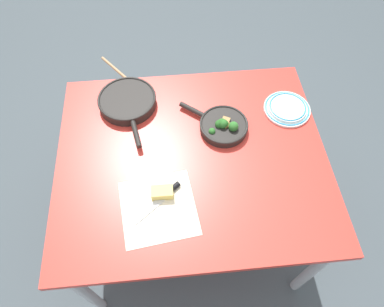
% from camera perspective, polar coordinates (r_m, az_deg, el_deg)
% --- Properties ---
extents(ground_plane, '(14.00, 14.00, 0.00)m').
position_cam_1_polar(ground_plane, '(2.22, 0.00, -10.93)').
color(ground_plane, '#424C51').
extents(dining_table_red, '(1.22, 1.03, 0.76)m').
position_cam_1_polar(dining_table_red, '(1.61, 0.00, -1.86)').
color(dining_table_red, red).
rests_on(dining_table_red, ground_plane).
extents(skillet_broccoli, '(0.31, 0.28, 0.07)m').
position_cam_1_polar(skillet_broccoli, '(1.61, 5.19, 4.70)').
color(skillet_broccoli, black).
rests_on(skillet_broccoli, dining_table_red).
extents(skillet_eggs, '(0.29, 0.43, 0.05)m').
position_cam_1_polar(skillet_eggs, '(1.73, -10.70, 8.54)').
color(skillet_eggs, black).
rests_on(skillet_eggs, dining_table_red).
extents(wooden_spoon, '(0.25, 0.31, 0.02)m').
position_cam_1_polar(wooden_spoon, '(1.86, -10.59, 11.95)').
color(wooden_spoon, tan).
rests_on(wooden_spoon, dining_table_red).
extents(parchment_sheet, '(0.34, 0.34, 0.00)m').
position_cam_1_polar(parchment_sheet, '(1.43, -5.61, -8.99)').
color(parchment_sheet, beige).
rests_on(parchment_sheet, dining_table_red).
extents(grater_knife, '(0.21, 0.17, 0.02)m').
position_cam_1_polar(grater_knife, '(1.44, -4.74, -7.16)').
color(grater_knife, silver).
rests_on(grater_knife, dining_table_red).
extents(cheese_block, '(0.09, 0.05, 0.04)m').
position_cam_1_polar(cheese_block, '(1.43, -4.97, -6.48)').
color(cheese_block, '#E0C15B').
rests_on(cheese_block, dining_table_red).
extents(dinner_plate_stack, '(0.23, 0.23, 0.03)m').
position_cam_1_polar(dinner_plate_stack, '(1.75, 15.59, 7.29)').
color(dinner_plate_stack, white).
rests_on(dinner_plate_stack, dining_table_red).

